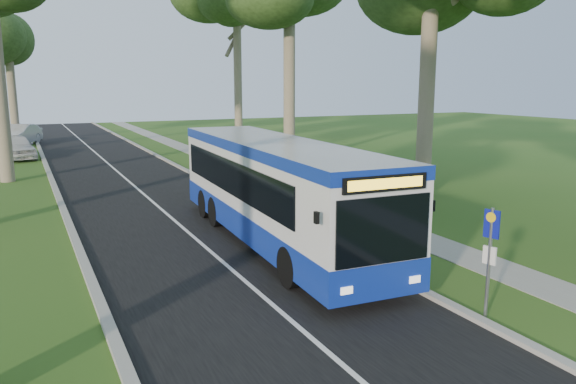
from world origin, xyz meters
name	(u,v)px	position (x,y,z in m)	size (l,w,h in m)	color
ground	(348,255)	(0.00, 0.00, 0.00)	(120.00, 120.00, 0.00)	#2F571B
road	(152,201)	(-3.50, 10.00, 0.01)	(7.00, 100.00, 0.02)	black
kerb_east	(230,193)	(0.00, 10.00, 0.06)	(0.25, 100.00, 0.12)	#9E9B93
kerb_west	(63,208)	(-7.00, 10.00, 0.06)	(0.25, 100.00, 0.12)	#9E9B93
centre_line	(152,201)	(-3.50, 10.00, 0.02)	(0.12, 100.00, 0.01)	white
footpath	(291,189)	(3.00, 10.00, 0.01)	(1.50, 100.00, 0.02)	gray
bus	(276,191)	(-1.38, 2.03, 1.65)	(3.03, 12.13, 3.19)	silver
bus_stop_sign	(490,250)	(0.30, -5.02, 1.50)	(0.14, 0.33, 2.40)	gray
bus_shelter	(337,179)	(1.54, 3.30, 1.62)	(2.09, 2.97, 2.31)	black
litter_bin	(307,200)	(1.45, 5.41, 0.49)	(0.56, 0.56, 0.97)	black
car_white	(16,147)	(-8.54, 27.21, 0.81)	(1.90, 4.73, 1.61)	silver
car_silver	(19,135)	(-8.29, 35.93, 0.83)	(1.76, 5.05, 1.67)	#A6A9AE
tree_west_e	(5,11)	(-8.50, 38.00, 10.47)	(5.20, 5.20, 14.12)	#7A6B56
tree_east_d	(237,14)	(8.00, 30.00, 10.21)	(5.20, 5.20, 13.76)	#7A6B56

